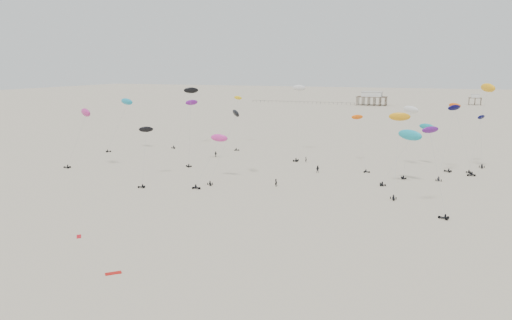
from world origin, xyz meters
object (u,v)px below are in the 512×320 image
at_px(pavilion_main, 372,99).
at_px(pavilion_small, 475,100).
at_px(rig_4, 231,126).
at_px(spectator_0, 276,186).
at_px(rig_0, 398,133).
at_px(rig_9, 435,159).

bearing_deg(pavilion_main, pavilion_small, 23.20).
height_order(rig_4, spectator_0, rig_4).
bearing_deg(pavilion_small, rig_4, -103.66).
bearing_deg(rig_0, spectator_0, 2.30).
relative_size(rig_0, spectator_0, 8.68).
bearing_deg(spectator_0, pavilion_small, -68.52).
xyz_separation_m(pavilion_main, rig_4, (0.74, -254.99, 9.38)).
distance_m(pavilion_small, rig_4, 293.46).
distance_m(pavilion_main, rig_9, 272.27).
bearing_deg(pavilion_small, spectator_0, -101.14).
bearing_deg(pavilion_main, rig_0, -80.86).
distance_m(pavilion_main, pavilion_small, 76.16).
distance_m(rig_0, rig_9, 18.20).
relative_size(pavilion_small, rig_0, 0.47).
relative_size(pavilion_main, rig_9, 1.22).
height_order(pavilion_small, spectator_0, pavilion_small).
bearing_deg(rig_4, spectator_0, 138.40).
height_order(rig_0, rig_9, rig_0).
bearing_deg(rig_0, rig_9, 108.23).
xyz_separation_m(pavilion_small, rig_9, (-21.14, -297.77, 7.26)).
distance_m(pavilion_main, spectator_0, 257.85).
height_order(pavilion_main, pavilion_small, pavilion_main).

